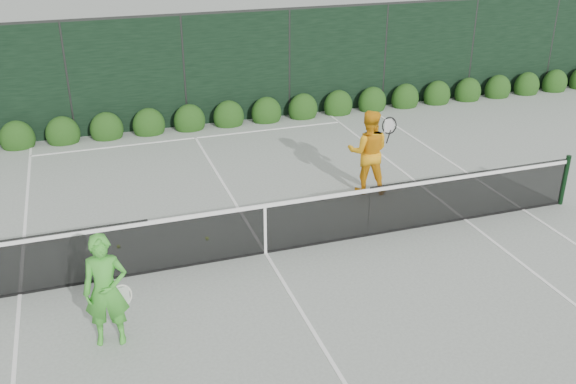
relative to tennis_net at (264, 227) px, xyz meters
name	(u,v)px	position (x,y,z in m)	size (l,w,h in m)	color
ground	(266,253)	(0.02, 0.00, -0.53)	(80.00, 80.00, 0.00)	gray
tennis_net	(264,227)	(0.00, 0.00, 0.00)	(12.90, 0.10, 1.07)	black
player_woman	(106,291)	(-2.78, -1.68, 0.32)	(0.69, 0.51, 1.70)	green
player_man	(368,152)	(2.87, 1.87, 0.38)	(1.08, 0.97, 1.82)	orange
court_lines	(266,253)	(0.02, 0.00, -0.53)	(11.03, 23.83, 0.01)	white
windscreen_fence	(323,252)	(0.02, -2.71, 0.98)	(32.00, 21.07, 3.06)	black
hedge_row	(190,121)	(0.02, 7.15, -0.30)	(31.66, 0.65, 0.94)	#19380F
tennis_balls	(140,245)	(-2.07, 0.97, -0.50)	(2.11, 0.31, 0.07)	#AFD72F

